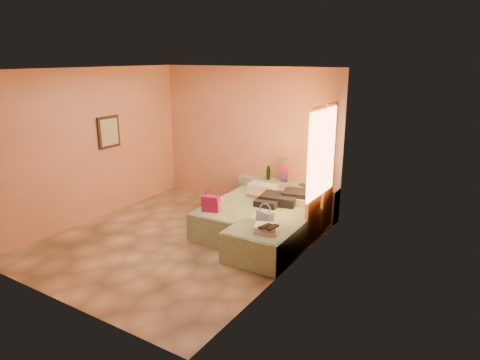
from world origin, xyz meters
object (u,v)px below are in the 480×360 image
(flower_vase, at_px, (319,182))
(green_book, at_px, (304,185))
(towel_stack, at_px, (267,229))
(bed_right, at_px, (277,231))
(water_bottle, at_px, (268,173))
(headboard_ledge, at_px, (286,198))
(magenta_handbag, at_px, (211,203))
(blue_handbag, at_px, (265,217))
(bed_left, at_px, (242,214))

(flower_vase, bearing_deg, green_book, -177.67)
(flower_vase, distance_m, towel_stack, 2.01)
(bed_right, height_order, water_bottle, water_bottle)
(water_bottle, bearing_deg, green_book, 0.72)
(headboard_ledge, xyz_separation_m, bed_right, (0.52, -1.41, -0.08))
(magenta_handbag, relative_size, blue_handbag, 1.04)
(flower_vase, bearing_deg, headboard_ledge, 175.72)
(bed_right, bearing_deg, flower_vase, 81.74)
(bed_left, bearing_deg, green_book, 50.66)
(blue_handbag, bearing_deg, bed_right, 94.54)
(water_bottle, height_order, flower_vase, water_bottle)
(bed_right, bearing_deg, green_book, 94.16)
(bed_left, height_order, flower_vase, flower_vase)
(flower_vase, height_order, blue_handbag, flower_vase)
(water_bottle, distance_m, blue_handbag, 1.85)
(headboard_ledge, distance_m, blue_handbag, 1.80)
(green_book, xyz_separation_m, flower_vase, (0.30, 0.01, 0.10))
(headboard_ledge, height_order, water_bottle, water_bottle)
(magenta_handbag, height_order, blue_handbag, magenta_handbag)
(headboard_ledge, distance_m, green_book, 0.52)
(towel_stack, bearing_deg, blue_handbag, 121.97)
(headboard_ledge, height_order, flower_vase, flower_vase)
(magenta_handbag, bearing_deg, headboard_ledge, 55.51)
(flower_vase, height_order, towel_stack, flower_vase)
(blue_handbag, bearing_deg, water_bottle, 132.71)
(headboard_ledge, bearing_deg, green_book, -9.25)
(headboard_ledge, height_order, magenta_handbag, magenta_handbag)
(magenta_handbag, bearing_deg, bed_left, 59.62)
(bed_left, relative_size, magenta_handbag, 6.97)
(blue_handbag, bearing_deg, flower_vase, 98.36)
(bed_left, relative_size, bed_right, 1.00)
(headboard_ledge, xyz_separation_m, blue_handbag, (0.46, -1.72, 0.26))
(bed_right, bearing_deg, bed_left, 156.30)
(bed_left, xyz_separation_m, blue_handbag, (0.84, -0.67, 0.34))
(green_book, height_order, magenta_handbag, magenta_handbag)
(bed_right, xyz_separation_m, water_bottle, (-0.89, 1.34, 0.54))
(green_book, distance_m, towel_stack, 2.01)
(bed_right, height_order, blue_handbag, blue_handbag)
(bed_left, bearing_deg, bed_right, -23.70)
(bed_left, height_order, bed_right, same)
(water_bottle, bearing_deg, magenta_handbag, -95.70)
(water_bottle, relative_size, towel_stack, 0.78)
(bed_left, relative_size, towel_stack, 5.71)
(bed_right, height_order, magenta_handbag, magenta_handbag)
(flower_vase, bearing_deg, towel_stack, -90.32)
(bed_left, height_order, blue_handbag, blue_handbag)
(headboard_ledge, height_order, blue_handbag, blue_handbag)
(green_book, height_order, flower_vase, flower_vase)
(bed_right, relative_size, blue_handbag, 7.27)
(flower_vase, xyz_separation_m, blue_handbag, (-0.22, -1.67, -0.18))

